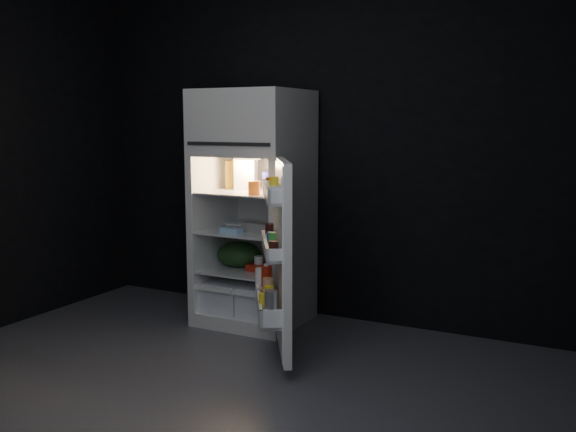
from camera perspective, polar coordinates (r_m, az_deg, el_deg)
The scene contains 17 objects.
floor at distance 3.88m, azimuth -8.06°, elevation -15.15°, with size 4.00×3.40×0.00m, color #505056.
wall_back at distance 5.05m, azimuth 2.86°, elevation 6.16°, with size 4.00×0.00×2.70m, color black.
refrigerator at distance 4.91m, azimuth -2.96°, elevation 1.48°, with size 0.76×0.71×1.78m.
fridge_door at distance 4.08m, azimuth -0.87°, elevation -3.78°, with size 0.54×0.71×1.22m.
milk_jug at distance 4.96m, azimuth -3.76°, elevation 3.75°, with size 0.16×0.16×0.24m, color white.
mayo_jar at distance 4.90m, azimuth -1.67°, elevation 3.12°, with size 0.11×0.11×0.14m, color #2223B8.
jam_jar at distance 4.80m, azimuth -0.94°, elevation 2.95°, with size 0.10×0.10×0.13m, color black.
amber_bottle at distance 5.02m, azimuth -5.16°, elevation 3.68°, with size 0.08×0.08×0.22m, color #AD7A1B.
small_carton at distance 4.60m, azimuth -3.02°, elevation 2.52°, with size 0.08×0.06×0.10m, color orange.
egg_carton at distance 4.80m, azimuth -2.66°, elevation -1.03°, with size 0.26×0.10×0.07m, color gray.
pie at distance 5.00m, azimuth -4.00°, elevation -0.84°, with size 0.27×0.27×0.04m, color tan.
flat_package at distance 4.78m, azimuth -5.04°, elevation -1.28°, with size 0.17×0.08×0.04m, color #90BBDF.
wrapped_pkg at distance 4.90m, azimuth -0.76°, elevation -0.94°, with size 0.12×0.10×0.05m, color beige.
produce_bag at distance 5.01m, azimuth -4.38°, elevation -3.40°, with size 0.36×0.30×0.20m, color #193815.
yogurt_tray at distance 4.86m, azimuth -2.00°, elevation -4.62°, with size 0.27×0.15×0.05m, color #9F1F0D.
small_can_red at distance 5.01m, azimuth -0.65°, elevation -3.98°, with size 0.06×0.06×0.09m, color #9F1F0D.
small_can_silver at distance 4.94m, azimuth -0.35°, elevation -4.18°, with size 0.07×0.07×0.09m, color silver.
Camera 1 is at (2.08, -2.90, 1.55)m, focal length 40.00 mm.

